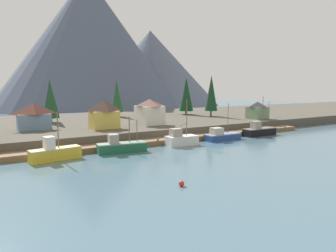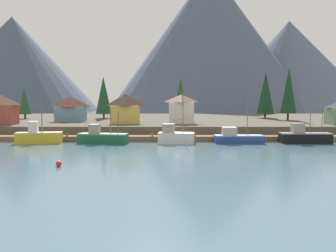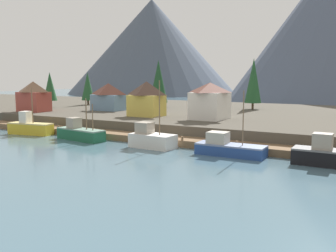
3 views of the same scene
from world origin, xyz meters
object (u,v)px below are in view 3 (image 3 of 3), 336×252
house_yellow (147,98)px  conifer_back_right (253,81)px  house_blue (108,96)px  conifer_mid_right (88,86)px  fishing_boat_blue (228,148)px  house_white (210,100)px  fishing_boat_green (80,133)px  house_red (34,96)px  conifer_near_left (158,81)px  conifer_mid_left (50,86)px  fishing_boat_yellow (30,127)px  fishing_boat_white (152,139)px  fishing_boat_black (334,156)px

house_yellow → conifer_back_right: (13.17, 24.75, 3.20)m
house_blue → conifer_mid_right: conifer_mid_right is taller
fishing_boat_blue → house_white: bearing=120.3°
conifer_mid_right → fishing_boat_green: bearing=-50.4°
house_red → conifer_near_left: conifer_near_left is taller
house_blue → conifer_mid_left: bearing=-175.8°
house_white → conifer_back_right: (0.70, 23.48, 3.28)m
house_blue → conifer_mid_left: (-16.74, -1.23, 2.05)m
fishing_boat_yellow → fishing_boat_blue: size_ratio=0.95×
fishing_boat_green → house_blue: (-11.60, 21.93, 4.48)m
fishing_boat_yellow → conifer_back_right: (27.22, 40.32, 7.81)m
fishing_boat_green → conifer_near_left: size_ratio=0.80×
fishing_boat_white → fishing_boat_blue: fishing_boat_white is taller
fishing_boat_blue → house_yellow: bearing=145.4°
conifer_back_right → conifer_mid_right: bearing=-169.4°
fishing_boat_black → conifer_back_right: conifer_back_right is taller
house_red → fishing_boat_white: bearing=-17.5°
fishing_boat_black → house_yellow: bearing=156.6°
house_red → fishing_boat_blue: bearing=-13.3°
house_red → conifer_back_right: size_ratio=0.57×
conifer_mid_left → conifer_mid_right: bearing=83.1°
house_yellow → house_white: house_yellow is taller
fishing_boat_yellow → fishing_boat_black: size_ratio=0.86×
conifer_back_right → fishing_boat_yellow: bearing=-124.0°
house_yellow → house_blue: house_yellow is taller
fishing_boat_black → house_red: 62.04m
house_yellow → house_blue: size_ratio=0.93×
conifer_back_right → fishing_boat_blue: bearing=-77.4°
fishing_boat_blue → house_white: 19.73m
house_white → conifer_back_right: size_ratio=0.61×
house_red → conifer_back_right: (39.57, 28.59, 3.26)m
fishing_boat_white → fishing_boat_green: bearing=-175.3°
house_white → house_blue: house_white is taller
house_yellow → fishing_boat_black: bearing=-23.8°
fishing_boat_green → conifer_back_right: bearing=77.3°
fishing_boat_blue → house_red: bearing=166.8°
house_white → conifer_mid_right: 44.67m
fishing_boat_black → conifer_mid_right: conifer_mid_right is taller
fishing_boat_black → conifer_mid_left: conifer_mid_left is taller
fishing_boat_green → fishing_boat_black: size_ratio=0.94×
house_yellow → conifer_mid_right: size_ratio=0.76×
fishing_boat_green → conifer_back_right: (15.64, 40.43, 7.96)m
conifer_near_left → conifer_mid_right: conifer_near_left is taller
house_red → conifer_mid_left: size_ratio=0.78×
fishing_boat_blue → conifer_mid_left: 57.07m
fishing_boat_white → house_white: bearing=88.6°
fishing_boat_green → house_white: size_ratio=1.29×
fishing_boat_white → conifer_back_right: bearing=90.9°
fishing_boat_black → conifer_back_right: bearing=118.5°
house_blue → house_red: house_red is taller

